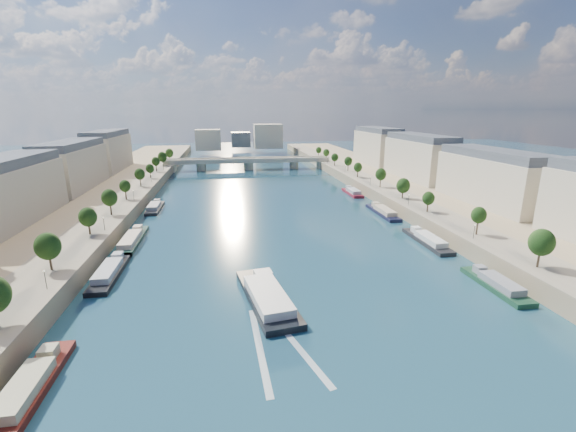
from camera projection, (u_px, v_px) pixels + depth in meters
name	position (u px, v px, depth m)	size (l,w,h in m)	color
ground	(267.00, 214.00, 154.07)	(700.00, 700.00, 0.00)	#0C2435
quay_left	(74.00, 215.00, 142.27)	(44.00, 520.00, 5.00)	#9E8460
quay_right	(434.00, 201.00, 164.54)	(44.00, 520.00, 5.00)	#9E8460
pave_left	(116.00, 207.00, 143.90)	(14.00, 520.00, 0.10)	gray
pave_right	(402.00, 196.00, 161.54)	(14.00, 520.00, 0.10)	gray
trees_left	(121.00, 192.00, 144.66)	(4.80, 268.80, 8.26)	#382B1E
trees_right	(389.00, 180.00, 169.29)	(4.80, 268.80, 8.26)	#382B1E
lamps_left	(121.00, 206.00, 134.36)	(0.36, 200.36, 4.28)	black
lamps_right	(387.00, 188.00, 164.87)	(0.36, 200.36, 4.28)	black
buildings_left	(44.00, 174.00, 147.94)	(16.00, 226.00, 23.20)	beige
buildings_right	(450.00, 164.00, 174.23)	(16.00, 226.00, 23.20)	beige
skyline	(245.00, 138.00, 359.42)	(79.00, 42.00, 22.00)	beige
bridge	(248.00, 162.00, 265.53)	(112.00, 12.00, 8.15)	#C1B79E
tour_barge	(267.00, 296.00, 83.54)	(12.40, 29.30, 3.85)	black
wake	(277.00, 345.00, 68.05)	(11.57, 26.03, 0.04)	silver
moored_barges_left	(105.00, 279.00, 92.68)	(5.00, 155.73, 3.60)	#151E30
moored_barges_right	(427.00, 240.00, 119.98)	(5.00, 166.68, 3.60)	black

